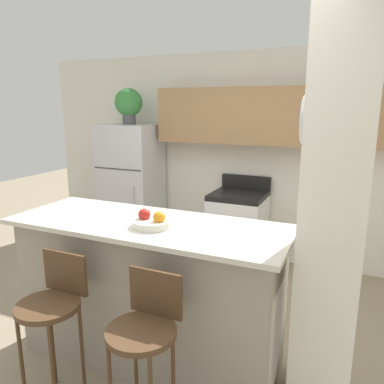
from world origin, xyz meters
TOP-DOWN VIEW (x-y plane):
  - ground_plane at (0.00, 0.00)m, footprint 14.00×14.00m
  - wall_back at (0.13, 2.22)m, footprint 5.60×0.38m
  - pillar_right at (1.24, 0.03)m, footprint 0.38×0.32m
  - counter_bar at (0.00, 0.00)m, footprint 2.05×0.76m
  - refrigerator at (-1.39, 1.93)m, footprint 0.73×0.63m
  - stove_range at (0.10, 1.94)m, footprint 0.62×0.64m
  - bar_stool_left at (-0.34, -0.61)m, footprint 0.40×0.40m
  - bar_stool_right at (0.34, -0.61)m, footprint 0.40×0.40m
  - potted_plant_on_fridge at (-1.39, 1.93)m, footprint 0.35×0.35m
  - fruit_bowl at (0.09, -0.07)m, footprint 0.28×0.28m

SIDE VIEW (x-z plane):
  - ground_plane at x=0.00m, z-range 0.00..0.00m
  - stove_range at x=0.10m, z-range -0.07..1.00m
  - counter_bar at x=0.00m, z-range 0.00..1.10m
  - bar_stool_left at x=-0.34m, z-range 0.18..1.17m
  - bar_stool_right at x=0.34m, z-range 0.18..1.17m
  - refrigerator at x=-1.39m, z-range 0.00..1.68m
  - fruit_bowl at x=0.09m, z-range 1.07..1.19m
  - pillar_right at x=1.24m, z-range 0.00..2.55m
  - wall_back at x=0.13m, z-range 0.20..2.75m
  - potted_plant_on_fridge at x=-1.39m, z-range 1.71..2.16m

